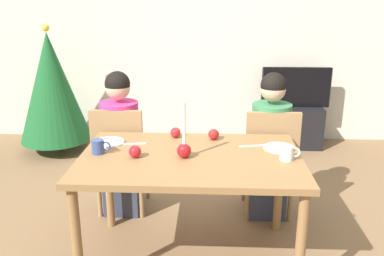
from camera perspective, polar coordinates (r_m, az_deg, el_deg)
name	(u,v)px	position (r m, az deg, el deg)	size (l,w,h in m)	color
back_wall	(201,33)	(5.04, 1.30, 13.08)	(6.40, 0.10, 2.60)	beige
dining_table	(191,168)	(2.64, -0.20, -5.54)	(1.40, 0.90, 0.75)	olive
chair_left	(120,154)	(3.33, -9.88, -3.60)	(0.40, 0.40, 0.90)	#99754C
chair_right	(270,157)	(3.29, 10.71, -3.93)	(0.40, 0.40, 0.90)	#99754C
person_left_child	(121,146)	(3.34, -9.81, -2.47)	(0.30, 0.30, 1.17)	#33384C
person_right_child	(270,148)	(3.30, 10.69, -2.80)	(0.30, 0.30, 1.17)	#33384C
tv_stand	(293,126)	(5.04, 13.81, 0.26)	(0.64, 0.40, 0.48)	black
tv	(296,87)	(4.92, 14.20, 5.49)	(0.79, 0.05, 0.46)	black
christmas_tree	(52,87)	(4.86, -18.84, 5.36)	(0.79, 0.79, 1.43)	brown
candle_centerpiece	(184,147)	(2.55, -1.11, -2.61)	(0.09, 0.09, 0.35)	red
plate_left	(108,142)	(2.88, -11.54, -1.94)	(0.22, 0.22, 0.01)	silver
plate_right	(279,148)	(2.78, 11.96, -2.69)	(0.20, 0.20, 0.01)	silver
mug_left	(98,147)	(2.69, -12.83, -2.53)	(0.12, 0.08, 0.09)	#33477F
mug_right	(287,153)	(2.59, 13.07, -3.39)	(0.12, 0.08, 0.09)	white
fork_left	(133,144)	(2.83, -8.17, -2.18)	(0.18, 0.01, 0.01)	silver
fork_right	(252,146)	(2.79, 8.33, -2.46)	(0.18, 0.01, 0.01)	silver
apple_near_candle	(135,152)	(2.59, -7.90, -3.25)	(0.08, 0.08, 0.08)	#B31821
apple_by_left_plate	(176,133)	(2.93, -2.30, -0.63)	(0.07, 0.07, 0.07)	#AA1D22
apple_by_right_mug	(214,134)	(2.88, 3.01, -0.89)	(0.08, 0.08, 0.08)	#AC1C1C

